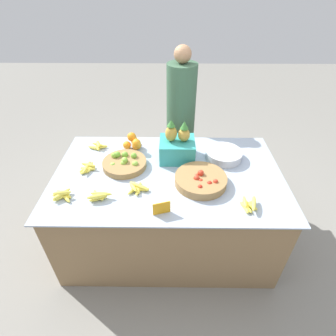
% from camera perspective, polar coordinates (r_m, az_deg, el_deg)
% --- Properties ---
extents(ground_plane, '(12.00, 12.00, 0.00)m').
position_cam_1_polar(ground_plane, '(2.71, 0.00, -14.29)').
color(ground_plane, gray).
extents(market_table, '(1.87, 1.14, 0.79)m').
position_cam_1_polar(market_table, '(2.41, 0.00, -8.43)').
color(market_table, olive).
rests_on(market_table, ground_plane).
extents(lime_bowl, '(0.37, 0.37, 0.10)m').
position_cam_1_polar(lime_bowl, '(2.23, -9.49, 1.06)').
color(lime_bowl, olive).
rests_on(lime_bowl, market_table).
extents(tomato_basket, '(0.40, 0.40, 0.11)m').
position_cam_1_polar(tomato_basket, '(2.04, 7.16, -2.57)').
color(tomato_basket, olive).
rests_on(tomato_basket, market_table).
extents(orange_pile, '(0.17, 0.22, 0.14)m').
position_cam_1_polar(orange_pile, '(2.44, -7.44, 5.51)').
color(orange_pile, orange).
rests_on(orange_pile, market_table).
extents(metal_bowl, '(0.32, 0.32, 0.07)m').
position_cam_1_polar(metal_bowl, '(2.35, 12.01, 2.85)').
color(metal_bowl, silver).
rests_on(metal_bowl, market_table).
extents(price_sign, '(0.12, 0.04, 0.10)m').
position_cam_1_polar(price_sign, '(1.78, -1.40, -8.72)').
color(price_sign, orange).
rests_on(price_sign, market_table).
extents(produce_crate, '(0.30, 0.27, 0.37)m').
position_cam_1_polar(produce_crate, '(2.26, 2.00, 4.69)').
color(produce_crate, teal).
rests_on(produce_crate, market_table).
extents(banana_bunch_front_left, '(0.14, 0.17, 0.05)m').
position_cam_1_polar(banana_bunch_front_left, '(2.27, -17.04, 0.07)').
color(banana_bunch_front_left, '#EFDB4C').
rests_on(banana_bunch_front_left, market_table).
extents(banana_bunch_middle_right, '(0.14, 0.16, 0.06)m').
position_cam_1_polar(banana_bunch_middle_right, '(1.93, 17.15, -7.64)').
color(banana_bunch_middle_right, '#EFDB4C').
rests_on(banana_bunch_middle_right, market_table).
extents(banana_bunch_back_center, '(0.16, 0.15, 0.06)m').
position_cam_1_polar(banana_bunch_back_center, '(2.06, -21.96, -5.43)').
color(banana_bunch_back_center, '#EFDB4C').
rests_on(banana_bunch_back_center, market_table).
extents(banana_bunch_front_center, '(0.19, 0.14, 0.06)m').
position_cam_1_polar(banana_bunch_front_center, '(2.52, -15.01, 4.65)').
color(banana_bunch_front_center, '#EFDB4C').
rests_on(banana_bunch_front_center, market_table).
extents(banana_bunch_front_right, '(0.17, 0.16, 0.05)m').
position_cam_1_polar(banana_bunch_front_right, '(1.99, -6.54, -4.31)').
color(banana_bunch_front_right, '#EFDB4C').
rests_on(banana_bunch_front_right, market_table).
extents(banana_bunch_middle_left, '(0.17, 0.14, 0.06)m').
position_cam_1_polar(banana_bunch_middle_left, '(1.97, -14.93, -5.89)').
color(banana_bunch_middle_left, '#EFDB4C').
rests_on(banana_bunch_middle_left, market_table).
extents(vendor_person, '(0.31, 0.31, 1.57)m').
position_cam_1_polar(vendor_person, '(2.97, 2.72, 9.15)').
color(vendor_person, '#385B42').
rests_on(vendor_person, ground_plane).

